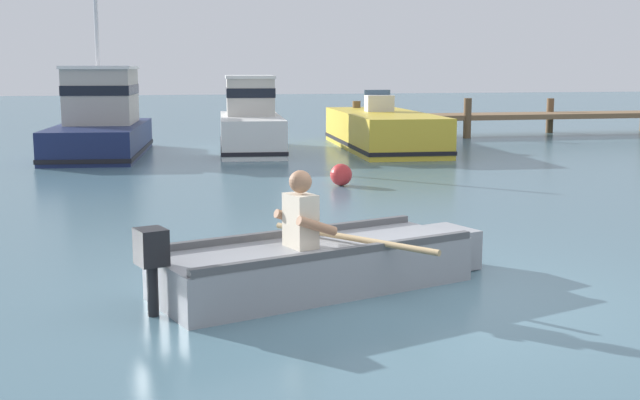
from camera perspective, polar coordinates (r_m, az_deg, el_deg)
The scene contains 7 objects.
ground_plane at distance 7.65m, azimuth 8.15°, elevation -7.07°, with size 120.00×120.00×0.00m, color slate.
wooden_dock at distance 26.76m, azimuth 13.36°, elevation 5.82°, with size 11.48×1.64×1.25m.
rowboat_with_person at distance 7.93m, azimuth 0.01°, elevation -4.51°, with size 3.64×2.05×1.19m.
moored_boat_navy at distance 20.87m, azimuth -15.28°, elevation 5.32°, with size 2.63×5.33×4.20m.
moored_boat_white at distance 21.11m, azimuth -4.95°, elevation 5.46°, with size 2.01×4.72×1.96m.
moored_boat_yellow at distance 21.73m, azimuth 4.47°, elevation 4.88°, with size 2.52×6.25×1.56m.
mooring_buoy at distance 14.85m, azimuth 1.51°, elevation 1.81°, with size 0.41×0.41×0.41m, color red.
Camera 1 is at (-2.64, -6.85, 2.15)m, focal length 45.11 mm.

